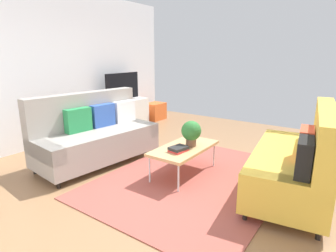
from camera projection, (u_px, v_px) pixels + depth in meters
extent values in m
plane|color=#936B47|center=(170.00, 176.00, 3.95)|extent=(7.68, 7.68, 0.00)
cube|color=silver|center=(46.00, 67.00, 5.15)|extent=(6.40, 0.12, 2.90)
cube|color=#9E4C42|center=(194.00, 178.00, 3.87)|extent=(2.90, 2.20, 0.01)
cube|color=gray|center=(98.00, 144.00, 4.37)|extent=(1.98, 1.04, 0.44)
cube|color=gray|center=(84.00, 110.00, 4.45)|extent=(1.91, 0.40, 0.56)
cube|color=gray|center=(138.00, 127.00, 4.97)|extent=(0.29, 0.86, 0.22)
cube|color=gray|center=(44.00, 151.00, 3.73)|extent=(0.29, 0.86, 0.22)
cylinder|color=black|center=(152.00, 151.00, 4.86)|extent=(0.05, 0.05, 0.10)
cylinder|color=black|center=(58.00, 185.00, 3.59)|extent=(0.05, 0.05, 0.10)
cylinder|color=black|center=(127.00, 143.00, 5.29)|extent=(0.05, 0.05, 0.10)
cylinder|color=black|center=(35.00, 170.00, 4.03)|extent=(0.05, 0.05, 0.10)
cube|color=white|center=(124.00, 111.00, 4.85)|extent=(0.41, 0.18, 0.36)
cube|color=#3359B2|center=(103.00, 115.00, 4.52)|extent=(0.41, 0.18, 0.36)
cube|color=#288C4C|center=(78.00, 120.00, 4.20)|extent=(0.41, 0.18, 0.36)
cube|color=gold|center=(290.00, 168.00, 3.43)|extent=(2.00, 1.09, 0.44)
cube|color=gold|center=(325.00, 133.00, 3.16)|extent=(1.91, 0.46, 0.56)
cube|color=gold|center=(284.00, 189.00, 2.67)|extent=(0.31, 0.86, 0.22)
cube|color=gold|center=(295.00, 141.00, 4.13)|extent=(0.31, 0.86, 0.22)
cylinder|color=black|center=(245.00, 216.00, 2.90)|extent=(0.05, 0.05, 0.10)
cylinder|color=black|center=(269.00, 161.00, 4.39)|extent=(0.05, 0.05, 0.10)
cylinder|color=black|center=(318.00, 235.00, 2.60)|extent=(0.05, 0.05, 0.10)
cylinder|color=black|center=(317.00, 169.00, 4.09)|extent=(0.05, 0.05, 0.10)
cube|color=black|center=(304.00, 157.00, 2.69)|extent=(0.42, 0.19, 0.36)
cube|color=#D84C33|center=(306.00, 144.00, 3.08)|extent=(0.42, 0.19, 0.36)
cube|color=tan|center=(184.00, 148.00, 3.92)|extent=(1.10, 0.56, 0.04)
cylinder|color=silver|center=(150.00, 170.00, 3.70)|extent=(0.02, 0.02, 0.38)
cylinder|color=silver|center=(188.00, 149.00, 4.50)|extent=(0.02, 0.02, 0.38)
cylinder|color=silver|center=(178.00, 178.00, 3.45)|extent=(0.02, 0.02, 0.38)
cylinder|color=silver|center=(214.00, 155.00, 4.24)|extent=(0.02, 0.02, 0.38)
cube|color=silver|center=(123.00, 114.00, 6.52)|extent=(1.40, 0.44, 0.64)
cube|color=black|center=(123.00, 100.00, 6.42)|extent=(0.36, 0.20, 0.04)
cube|color=black|center=(123.00, 86.00, 6.34)|extent=(1.00, 0.05, 0.60)
cube|color=orange|center=(155.00, 111.00, 7.36)|extent=(0.52, 0.40, 0.44)
cylinder|color=brown|center=(191.00, 142.00, 3.94)|extent=(0.15, 0.15, 0.11)
sphere|color=#2D7233|center=(191.00, 131.00, 3.89)|extent=(0.28, 0.28, 0.28)
cube|color=red|center=(178.00, 150.00, 3.73)|extent=(0.26, 0.21, 0.03)
cube|color=#262626|center=(178.00, 148.00, 3.72)|extent=(0.27, 0.22, 0.04)
cylinder|color=silver|center=(102.00, 100.00, 5.98)|extent=(0.14, 0.14, 0.17)
cylinder|color=#4C72B2|center=(109.00, 100.00, 6.14)|extent=(0.11, 0.11, 0.14)
cylinder|color=#3359B2|center=(117.00, 99.00, 6.22)|extent=(0.05, 0.05, 0.16)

